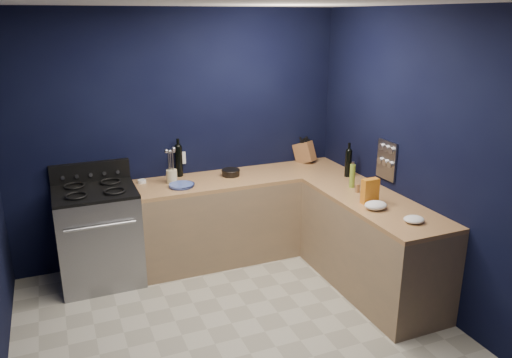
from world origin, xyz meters
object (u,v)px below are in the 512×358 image
plate_stack (181,185)px  knife_block (304,152)px  gas_range (99,237)px  crouton_bag (370,191)px  utensil_crock (172,176)px

plate_stack → knife_block: (1.54, 0.33, 0.10)m
plate_stack → gas_range: bearing=174.0°
knife_block → gas_range: bearing=154.8°
gas_range → crouton_bag: bearing=-27.2°
plate_stack → utensil_crock: 0.18m
utensil_crock → crouton_bag: crouton_bag is taller
gas_range → crouton_bag: 2.62m
knife_block → crouton_bag: bearing=-124.2°
crouton_bag → utensil_crock: bearing=139.0°
gas_range → utensil_crock: (0.76, 0.07, 0.51)m
plate_stack → knife_block: bearing=12.0°
utensil_crock → knife_block: bearing=6.0°
plate_stack → crouton_bag: (1.46, -1.09, 0.10)m
gas_range → crouton_bag: crouton_bag is taller
crouton_bag → gas_range: bearing=151.1°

